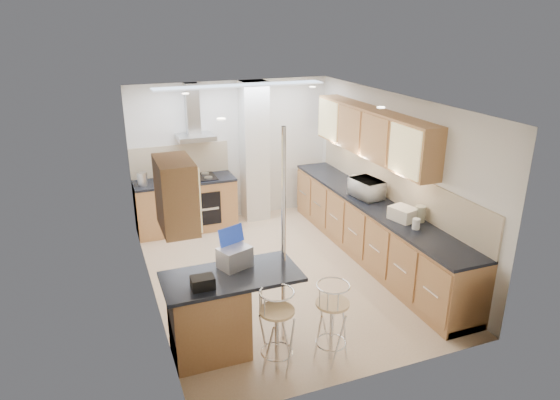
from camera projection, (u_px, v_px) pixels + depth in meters
name	position (u px, v px, depth m)	size (l,w,h in m)	color
ground	(281.00, 273.00, 7.29)	(4.80, 4.80, 0.00)	#D5B38E
room_shell	(292.00, 163.00, 7.19)	(3.64, 4.84, 2.51)	white
right_counter	(372.00, 230.00, 7.64)	(0.63, 4.40, 0.92)	#AC7644
back_counter	(186.00, 205.00, 8.65)	(1.70, 0.63, 0.92)	#AC7644
peninsula	(233.00, 312.00, 5.47)	(1.47, 0.72, 0.94)	#AC7644
microwave	(367.00, 189.00, 7.59)	(0.52, 0.35, 0.29)	white
laptop	(235.00, 257.00, 5.45)	(0.33, 0.25, 0.23)	#A4A5AB
bag	(203.00, 283.00, 5.03)	(0.23, 0.17, 0.13)	black
bar_stool_near	(277.00, 331.00, 5.16)	(0.39, 0.39, 0.95)	tan
bar_stool_end	(332.00, 322.00, 5.32)	(0.38, 0.38, 0.93)	tan
jar_a	(355.00, 181.00, 8.16)	(0.12, 0.12, 0.17)	white
jar_b	(361.00, 184.00, 8.03)	(0.11, 0.11, 0.15)	white
jar_c	(420.00, 214.00, 6.72)	(0.14, 0.14, 0.22)	#BFBC99
jar_d	(416.00, 224.00, 6.49)	(0.10, 0.10, 0.14)	white
bread_bin	(403.00, 214.00, 6.77)	(0.27, 0.34, 0.18)	white
kettle	(142.00, 179.00, 8.15)	(0.16, 0.16, 0.22)	#B8BBBD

